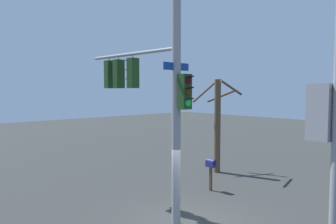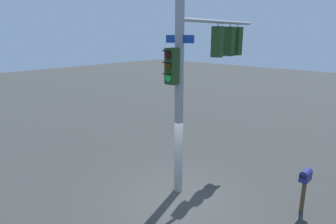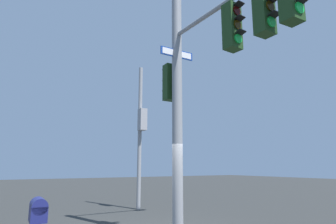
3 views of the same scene
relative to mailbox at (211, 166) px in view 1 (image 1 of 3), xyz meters
The scene contains 4 objects.
main_signal_pole_assembly 5.38m from the mailbox, 79.13° to the right, with size 5.39×3.80×8.84m.
secondary_pole_assembly 8.90m from the mailbox, 35.82° to the right, with size 0.59×0.34×6.63m.
mailbox is the anchor object (origin of this frame).
bare_tree_behind_pole 3.73m from the mailbox, 124.61° to the left, with size 2.06×1.98×5.05m.
Camera 1 is at (7.18, -7.57, 4.40)m, focal length 34.88 mm.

